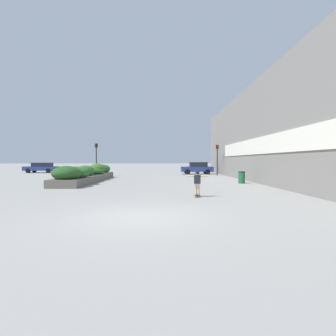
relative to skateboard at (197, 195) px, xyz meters
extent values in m
plane|color=gray|center=(-2.23, -4.26, -0.07)|extent=(300.00, 300.00, 0.00)
cube|color=gray|center=(5.61, 9.10, 3.78)|extent=(0.60, 33.42, 7.70)
cube|color=silver|center=(5.27, 4.62, 2.66)|extent=(0.06, 24.44, 1.20)
cube|color=#605B54|center=(-7.64, 9.19, 0.19)|extent=(1.92, 11.30, 0.51)
ellipsoid|color=#234C1E|center=(-7.65, 4.62, 0.79)|extent=(1.78, 1.90, 0.94)
ellipsoid|color=#286028|center=(-7.56, 6.19, 0.77)|extent=(1.80, 1.74, 0.87)
ellipsoid|color=#286028|center=(-7.54, 8.22, 0.78)|extent=(1.37, 1.32, 0.90)
ellipsoid|color=#234C1E|center=(-7.68, 10.37, 0.68)|extent=(2.04, 2.04, 0.63)
ellipsoid|color=#3D6623|center=(-7.58, 11.91, 0.83)|extent=(1.46, 1.28, 1.03)
ellipsoid|color=#286028|center=(-7.62, 14.07, 0.78)|extent=(1.54, 1.84, 0.89)
cube|color=black|center=(0.00, 0.00, 0.02)|extent=(0.34, 0.64, 0.01)
cylinder|color=beige|center=(-0.03, 0.23, -0.04)|extent=(0.07, 0.07, 0.06)
cylinder|color=beige|center=(0.13, 0.19, -0.04)|extent=(0.07, 0.07, 0.06)
cylinder|color=beige|center=(-0.13, -0.19, -0.04)|extent=(0.07, 0.07, 0.06)
cylinder|color=beige|center=(0.03, -0.23, -0.04)|extent=(0.07, 0.07, 0.06)
cylinder|color=tan|center=(-0.06, 0.01, 0.28)|extent=(0.11, 0.11, 0.51)
cylinder|color=tan|center=(0.06, -0.01, 0.28)|extent=(0.11, 0.11, 0.51)
cube|color=gray|center=(0.00, 0.00, 0.45)|extent=(0.21, 0.19, 0.18)
cube|color=black|center=(0.00, 0.00, 0.74)|extent=(0.31, 0.21, 0.40)
cylinder|color=tan|center=(-0.32, 0.08, 0.89)|extent=(0.38, 0.15, 0.07)
cylinder|color=tan|center=(0.32, -0.08, 0.89)|extent=(0.38, 0.15, 0.07)
sphere|color=tan|center=(0.00, 0.00, 1.02)|extent=(0.17, 0.17, 0.17)
sphere|color=black|center=(0.00, 0.00, 1.05)|extent=(0.19, 0.19, 0.19)
cylinder|color=#1E5B33|center=(4.18, 7.11, 0.34)|extent=(0.48, 0.48, 0.83)
cylinder|color=black|center=(4.18, 7.11, 0.78)|extent=(0.50, 0.50, 0.05)
cube|color=navy|center=(2.58, 20.39, 0.55)|extent=(3.91, 1.75, 0.61)
cube|color=black|center=(2.74, 20.39, 1.13)|extent=(2.15, 1.54, 0.56)
cylinder|color=black|center=(1.37, 19.56, 0.24)|extent=(0.62, 0.22, 0.62)
cylinder|color=black|center=(1.37, 21.22, 0.24)|extent=(0.62, 0.22, 0.62)
cylinder|color=black|center=(3.79, 19.56, 0.24)|extent=(0.62, 0.22, 0.62)
cylinder|color=black|center=(3.79, 21.22, 0.24)|extent=(0.62, 0.22, 0.62)
cube|color=navy|center=(-18.38, 24.32, 0.52)|extent=(4.33, 1.78, 0.56)
cube|color=black|center=(-18.21, 24.32, 1.06)|extent=(2.38, 1.56, 0.52)
cylinder|color=black|center=(-19.72, 23.48, 0.24)|extent=(0.62, 0.22, 0.62)
cylinder|color=black|center=(-19.72, 25.17, 0.24)|extent=(0.62, 0.22, 0.62)
cylinder|color=black|center=(-17.03, 23.48, 0.24)|extent=(0.62, 0.22, 0.62)
cylinder|color=black|center=(-17.03, 25.17, 0.24)|extent=(0.62, 0.22, 0.62)
cylinder|color=black|center=(-8.84, 16.60, 1.47)|extent=(0.11, 0.11, 3.09)
cube|color=black|center=(-8.84, 16.60, 3.24)|extent=(0.28, 0.20, 0.45)
sphere|color=red|center=(-8.84, 16.48, 3.39)|extent=(0.15, 0.15, 0.15)
sphere|color=#2D2823|center=(-8.84, 16.48, 3.24)|extent=(0.15, 0.15, 0.15)
sphere|color=#2D2823|center=(-8.84, 16.48, 3.09)|extent=(0.15, 0.15, 0.15)
cylinder|color=black|center=(4.50, 17.36, 1.43)|extent=(0.11, 0.11, 3.01)
cube|color=black|center=(4.50, 17.36, 3.16)|extent=(0.28, 0.20, 0.45)
sphere|color=red|center=(4.50, 17.24, 3.31)|extent=(0.15, 0.15, 0.15)
sphere|color=#2D2823|center=(4.50, 17.24, 3.16)|extent=(0.15, 0.15, 0.15)
sphere|color=#2D2823|center=(4.50, 17.24, 3.01)|extent=(0.15, 0.15, 0.15)
camera|label=1|loc=(-1.56, -11.93, 1.59)|focal=28.00mm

